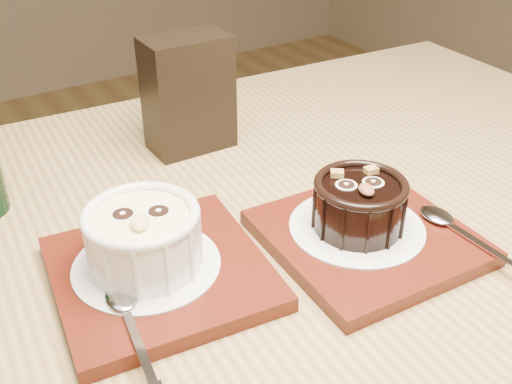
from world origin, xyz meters
TOP-DOWN VIEW (x-y plane):
  - table at (-0.06, 0.09)m, footprint 1.25×0.87m
  - tray_left at (-0.15, 0.09)m, footprint 0.20×0.20m
  - doily_left at (-0.16, 0.10)m, footprint 0.13×0.13m
  - ramekin_white at (-0.16, 0.10)m, footprint 0.10×0.10m
  - spoon_left at (-0.20, 0.03)m, footprint 0.05×0.14m
  - tray_right at (0.04, 0.04)m, footprint 0.19×0.19m
  - doily_right at (0.04, 0.05)m, footprint 0.13×0.13m
  - ramekin_dark at (0.04, 0.05)m, footprint 0.09×0.09m
  - spoon_right at (0.11, -0.02)m, footprint 0.03×0.13m
  - condiment_stand at (-0.01, 0.31)m, footprint 0.10×0.06m

SIDE VIEW (x-z plane):
  - table at x=-0.06m, z-range 0.28..1.03m
  - tray_left at x=-0.15m, z-range 0.75..0.76m
  - tray_right at x=0.04m, z-range 0.75..0.76m
  - doily_left at x=-0.16m, z-range 0.77..0.77m
  - doily_right at x=0.04m, z-range 0.77..0.77m
  - spoon_left at x=-0.20m, z-range 0.77..0.77m
  - spoon_right at x=0.11m, z-range 0.77..0.77m
  - ramekin_dark at x=0.04m, z-range 0.77..0.82m
  - ramekin_white at x=-0.16m, z-range 0.77..0.83m
  - condiment_stand at x=-0.01m, z-range 0.75..0.89m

